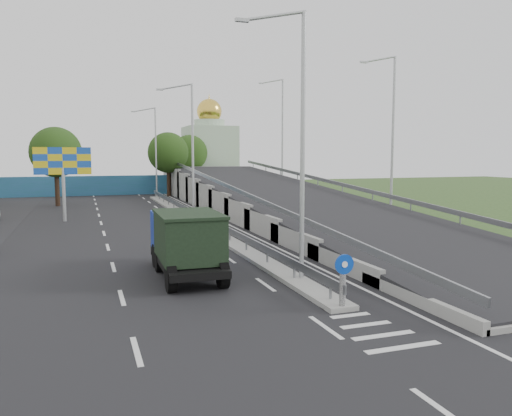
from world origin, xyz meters
name	(u,v)px	position (x,y,z in m)	size (l,w,h in m)	color
ground	(381,335)	(0.00, 0.00, 0.00)	(160.00, 160.00, 0.00)	#2D4C1E
road_surface	(162,233)	(-3.00, 20.00, 0.00)	(26.00, 90.00, 0.04)	black
median	(195,222)	(0.00, 24.00, 0.10)	(1.00, 44.00, 0.20)	gray
overpass_ramp	(290,196)	(7.50, 24.00, 1.75)	(10.00, 50.00, 3.50)	gray
median_guardrail	(195,213)	(0.00, 24.00, 0.75)	(0.09, 44.00, 0.71)	gray
sign_bollard	(343,280)	(0.00, 2.17, 1.03)	(0.64, 0.23, 1.67)	black
lamp_post_near	(298,132)	(0.11, 6.00, 5.81)	(2.74, 0.18, 10.08)	#B2B5B7
lamp_post_mid	(190,143)	(0.11, 26.00, 5.81)	(2.74, 0.18, 10.08)	#B2B5B7
lamp_post_far	(154,147)	(0.11, 46.00, 5.81)	(2.74, 0.18, 10.08)	#B2B5B7
blue_wall	(115,185)	(-4.00, 52.00, 1.20)	(30.00, 0.50, 2.40)	#246885
church	(210,152)	(10.00, 60.00, 5.31)	(7.00, 7.00, 13.80)	#B2CCAD
billboard	(63,165)	(-9.00, 28.00, 4.19)	(4.00, 0.24, 5.50)	#B2B5B7
tree_left_mid	(56,152)	(-10.00, 40.00, 5.18)	(4.80, 4.80, 7.60)	black
tree_median_far	(168,153)	(2.00, 48.00, 5.18)	(4.80, 4.80, 7.60)	black
tree_ramp_far	(190,153)	(6.00, 55.00, 5.18)	(4.80, 4.80, 7.60)	black
dump_truck	(185,240)	(-3.75, 8.56, 1.49)	(2.48, 6.17, 2.70)	black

